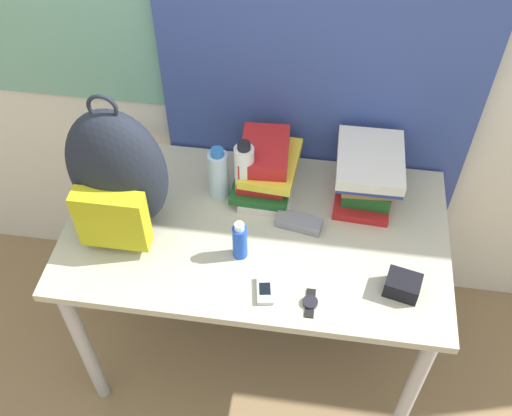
{
  "coord_description": "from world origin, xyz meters",
  "views": [
    {
      "loc": [
        0.18,
        -0.88,
        2.25
      ],
      "look_at": [
        0.0,
        0.35,
        0.85
      ],
      "focal_mm": 42.0,
      "sensor_mm": 36.0,
      "label": 1
    }
  ],
  "objects_px": {
    "water_bottle": "(219,174)",
    "sunscreen_bottle": "(240,241)",
    "sunglasses_case": "(299,222)",
    "book_stack_left": "(267,168)",
    "camera_pouch": "(403,285)",
    "sports_bottle": "(244,174)",
    "book_stack_center": "(368,173)",
    "wristwatch": "(310,303)",
    "backpack": "(117,176)",
    "cell_phone": "(265,290)"
  },
  "relations": [
    {
      "from": "water_bottle",
      "to": "camera_pouch",
      "type": "height_order",
      "value": "water_bottle"
    },
    {
      "from": "water_bottle",
      "to": "sports_bottle",
      "type": "distance_m",
      "value": 0.09
    },
    {
      "from": "cell_phone",
      "to": "wristwatch",
      "type": "distance_m",
      "value": 0.14
    },
    {
      "from": "water_bottle",
      "to": "sports_bottle",
      "type": "xyz_separation_m",
      "value": [
        0.09,
        -0.01,
        0.02
      ]
    },
    {
      "from": "backpack",
      "to": "wristwatch",
      "type": "xyz_separation_m",
      "value": [
        0.62,
        -0.23,
        -0.21
      ]
    },
    {
      "from": "backpack",
      "to": "wristwatch",
      "type": "distance_m",
      "value": 0.69
    },
    {
      "from": "water_bottle",
      "to": "sunscreen_bottle",
      "type": "bearing_deg",
      "value": -65.75
    },
    {
      "from": "backpack",
      "to": "cell_phone",
      "type": "bearing_deg",
      "value": -23.07
    },
    {
      "from": "sports_bottle",
      "to": "wristwatch",
      "type": "height_order",
      "value": "sports_bottle"
    },
    {
      "from": "book_stack_left",
      "to": "cell_phone",
      "type": "xyz_separation_m",
      "value": [
        0.05,
        -0.44,
        -0.08
      ]
    },
    {
      "from": "sports_bottle",
      "to": "sunscreen_bottle",
      "type": "height_order",
      "value": "sports_bottle"
    },
    {
      "from": "water_bottle",
      "to": "sunscreen_bottle",
      "type": "relative_size",
      "value": 1.41
    },
    {
      "from": "sports_bottle",
      "to": "sunglasses_case",
      "type": "xyz_separation_m",
      "value": [
        0.19,
        -0.09,
        -0.1
      ]
    },
    {
      "from": "book_stack_left",
      "to": "camera_pouch",
      "type": "bearing_deg",
      "value": -39.85
    },
    {
      "from": "backpack",
      "to": "book_stack_left",
      "type": "height_order",
      "value": "backpack"
    },
    {
      "from": "book_stack_left",
      "to": "water_bottle",
      "type": "bearing_deg",
      "value": -156.32
    },
    {
      "from": "wristwatch",
      "to": "camera_pouch",
      "type": "bearing_deg",
      "value": 17.22
    },
    {
      "from": "book_stack_center",
      "to": "wristwatch",
      "type": "distance_m",
      "value": 0.5
    },
    {
      "from": "sunglasses_case",
      "to": "wristwatch",
      "type": "height_order",
      "value": "sunglasses_case"
    },
    {
      "from": "book_stack_center",
      "to": "water_bottle",
      "type": "relative_size",
      "value": 1.37
    },
    {
      "from": "book_stack_center",
      "to": "sports_bottle",
      "type": "xyz_separation_m",
      "value": [
        -0.4,
        -0.08,
        0.02
      ]
    },
    {
      "from": "book_stack_center",
      "to": "sunglasses_case",
      "type": "xyz_separation_m",
      "value": [
        -0.21,
        -0.17,
        -0.09
      ]
    },
    {
      "from": "water_bottle",
      "to": "sunscreen_bottle",
      "type": "distance_m",
      "value": 0.27
    },
    {
      "from": "backpack",
      "to": "cell_phone",
      "type": "relative_size",
      "value": 5.0
    },
    {
      "from": "cell_phone",
      "to": "wristwatch",
      "type": "relative_size",
      "value": 1.03
    },
    {
      "from": "book_stack_left",
      "to": "camera_pouch",
      "type": "xyz_separation_m",
      "value": [
        0.45,
        -0.38,
        -0.05
      ]
    },
    {
      "from": "sunscreen_bottle",
      "to": "sunglasses_case",
      "type": "distance_m",
      "value": 0.23
    },
    {
      "from": "cell_phone",
      "to": "sunglasses_case",
      "type": "xyz_separation_m",
      "value": [
        0.07,
        0.27,
        0.01
      ]
    },
    {
      "from": "water_bottle",
      "to": "camera_pouch",
      "type": "distance_m",
      "value": 0.69
    },
    {
      "from": "backpack",
      "to": "camera_pouch",
      "type": "relative_size",
      "value": 4.44
    },
    {
      "from": "water_bottle",
      "to": "camera_pouch",
      "type": "xyz_separation_m",
      "value": [
        0.61,
        -0.31,
        -0.07
      ]
    },
    {
      "from": "book_stack_center",
      "to": "sunglasses_case",
      "type": "bearing_deg",
      "value": -140.66
    },
    {
      "from": "book_stack_center",
      "to": "sunscreen_bottle",
      "type": "bearing_deg",
      "value": -140.44
    },
    {
      "from": "book_stack_left",
      "to": "sunscreen_bottle",
      "type": "xyz_separation_m",
      "value": [
        -0.04,
        -0.31,
        -0.02
      ]
    },
    {
      "from": "sports_bottle",
      "to": "camera_pouch",
      "type": "bearing_deg",
      "value": -30.23
    },
    {
      "from": "sunglasses_case",
      "to": "book_stack_left",
      "type": "bearing_deg",
      "value": 126.8
    },
    {
      "from": "book_stack_center",
      "to": "sunscreen_bottle",
      "type": "relative_size",
      "value": 1.92
    },
    {
      "from": "backpack",
      "to": "wristwatch",
      "type": "bearing_deg",
      "value": -20.1
    },
    {
      "from": "book_stack_left",
      "to": "cell_phone",
      "type": "distance_m",
      "value": 0.45
    },
    {
      "from": "cell_phone",
      "to": "book_stack_left",
      "type": "bearing_deg",
      "value": 96.85
    },
    {
      "from": "water_bottle",
      "to": "backpack",
      "type": "bearing_deg",
      "value": -148.16
    },
    {
      "from": "backpack",
      "to": "cell_phone",
      "type": "xyz_separation_m",
      "value": [
        0.48,
        -0.2,
        -0.21
      ]
    },
    {
      "from": "book_stack_left",
      "to": "wristwatch",
      "type": "bearing_deg",
      "value": -67.64
    },
    {
      "from": "cell_phone",
      "to": "sunglasses_case",
      "type": "distance_m",
      "value": 0.28
    },
    {
      "from": "book_stack_center",
      "to": "wristwatch",
      "type": "relative_size",
      "value": 2.83
    },
    {
      "from": "backpack",
      "to": "book_stack_center",
      "type": "bearing_deg",
      "value": 17.28
    },
    {
      "from": "backpack",
      "to": "sunscreen_bottle",
      "type": "bearing_deg",
      "value": -11.18
    },
    {
      "from": "backpack",
      "to": "water_bottle",
      "type": "xyz_separation_m",
      "value": [
        0.27,
        0.17,
        -0.12
      ]
    },
    {
      "from": "camera_pouch",
      "to": "sports_bottle",
      "type": "bearing_deg",
      "value": 149.77
    },
    {
      "from": "cell_phone",
      "to": "sports_bottle",
      "type": "bearing_deg",
      "value": 107.84
    }
  ]
}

